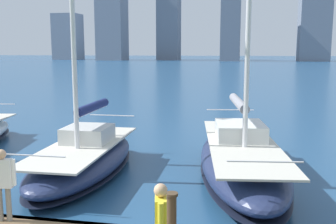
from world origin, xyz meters
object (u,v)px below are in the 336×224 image
object	(u,v)px
person_yellow_shirt	(161,222)
sailboat_grey	(241,158)
person_white_shirt	(3,178)
sailboat_navy	(84,157)
mooring_post	(172,213)

from	to	relation	value
person_yellow_shirt	sailboat_grey	bearing A→B (deg)	-99.58
person_white_shirt	person_yellow_shirt	world-z (taller)	person_yellow_shirt
person_white_shirt	person_yellow_shirt	distance (m)	4.15
sailboat_grey	sailboat_navy	world-z (taller)	sailboat_grey
person_white_shirt	person_yellow_shirt	bearing A→B (deg)	158.31
sailboat_navy	person_yellow_shirt	xyz separation A→B (m)	(-4.16, 6.63, 0.94)
sailboat_navy	person_yellow_shirt	bearing A→B (deg)	122.09
sailboat_grey	person_white_shirt	xyz separation A→B (m)	(5.09, 5.73, 0.83)
sailboat_grey	mooring_post	size ratio (longest dim) A/B	14.34
sailboat_navy	mooring_post	size ratio (longest dim) A/B	10.66
person_yellow_shirt	mooring_post	distance (m)	1.63
sailboat_grey	person_yellow_shirt	distance (m)	7.41
sailboat_grey	person_white_shirt	world-z (taller)	sailboat_grey
sailboat_navy	person_yellow_shirt	world-z (taller)	sailboat_navy
sailboat_grey	person_white_shirt	distance (m)	7.70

